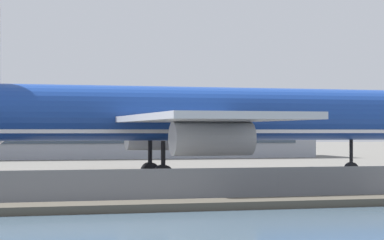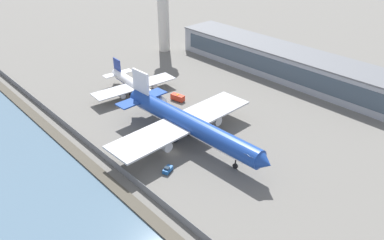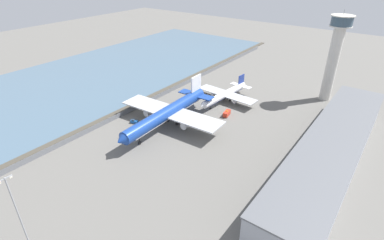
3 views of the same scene
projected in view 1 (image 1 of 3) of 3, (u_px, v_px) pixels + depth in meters
name	position (u px, v px, depth m)	size (l,w,h in m)	color
ground_plane	(215.00, 184.00, 67.86)	(500.00, 500.00, 0.00)	#66635E
shoreline_seawall	(303.00, 202.00, 47.99)	(320.00, 3.00, 0.50)	#474238
perimeter_fence	(278.00, 184.00, 52.36)	(280.00, 0.10, 2.28)	slate
cargo_jet_blue	(183.00, 116.00, 74.71)	(57.45, 49.17, 16.65)	#193D93
baggage_tug	(308.00, 179.00, 63.01)	(2.66, 3.56, 1.80)	#19519E
terminal_building	(32.00, 126.00, 133.98)	(102.54, 18.13, 11.40)	#9EA3AD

